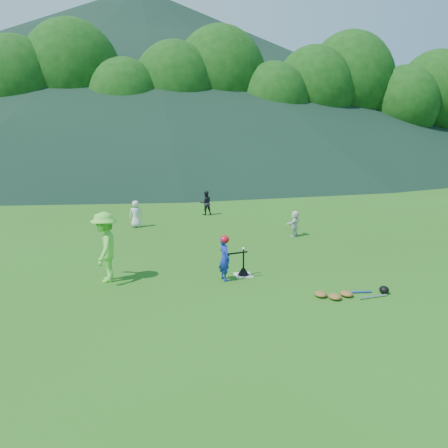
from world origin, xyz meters
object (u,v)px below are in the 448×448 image
Objects in this scene: adult_coach at (105,247)px; fielder_a at (136,214)px; batter_child at (225,258)px; fielder_b at (206,203)px; batting_tee at (243,271)px; fielder_d at (295,224)px; home_plate at (243,275)px; equipment_pile at (347,294)px.

fielder_a is at bearing 179.44° from adult_coach.
adult_coach reaches higher than fielder_a.
fielder_b is at bearing -19.41° from batter_child.
fielder_a is 1.60× the size of batting_tee.
fielder_d is (3.57, 4.36, -0.10)m from batter_child.
fielder_b is 1.20× the size of fielder_d.
home_plate is at bearing -78.50° from batter_child.
batting_tee is (2.71, -6.93, -0.42)m from fielder_a.
adult_coach is 0.99× the size of equipment_pile.
fielder_a is 7.45m from batting_tee.
fielder_d is at bearing -52.09° from batter_child.
adult_coach is at bearing 66.69° from batter_child.
adult_coach is at bearing -14.56° from fielder_d.
fielder_b is 5.59m from fielder_d.
equipment_pile is at bearing -45.45° from batting_tee.
batter_child is at bearing 107.06° from fielder_a.
equipment_pile is at bearing 73.91° from adult_coach.
fielder_a is 0.61× the size of equipment_pile.
adult_coach is (-3.53, 0.30, 0.88)m from home_plate.
fielder_a reaches higher than home_plate.
batting_tee is at bearing 0.00° from home_plate.
batter_child reaches higher than fielder_d.
adult_coach is (-2.97, 0.55, 0.32)m from batter_child.
batting_tee is at bearing 111.81° from fielder_a.
fielder_b is at bearing 161.80° from adult_coach.
equipment_pile is at bearing -137.26° from batter_child.
fielder_b is 9.13m from batting_tee.
fielder_b reaches higher than equipment_pile.
fielder_a is 6.37m from fielder_d.
fielder_a is (0.82, 6.63, -0.35)m from adult_coach.
fielder_b is at bearing 86.70° from batting_tee.
batting_tee is at bearing 134.55° from equipment_pile.
adult_coach reaches higher than fielder_b.
equipment_pile is (2.53, -1.74, -0.51)m from batter_child.
fielder_d is at bearing 53.80° from home_plate.
batter_child is at bearing -155.74° from batting_tee.
adult_coach reaches higher than home_plate.
adult_coach is 7.58m from fielder_d.
batter_child is 9.43m from fielder_b.
batting_tee is at bearing 9.03° from fielder_d.
home_plate is 0.39× the size of batter_child.
fielder_a is at bearing 3.84° from batter_child.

